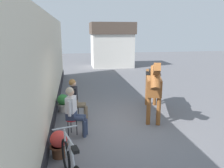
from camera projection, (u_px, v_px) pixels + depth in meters
ground_plane at (114, 97)px, 9.89m from camera, size 40.00×40.00×0.00m
pub_facade_wall at (49, 71)px, 7.67m from camera, size 0.34×14.00×3.40m
distant_cottage at (112, 44)px, 17.96m from camera, size 3.40×2.60×3.50m
seated_visitor_near at (73, 109)px, 6.16m from camera, size 0.61×0.49×1.39m
seated_visitor_far at (76, 98)px, 7.19m from camera, size 0.61×0.48×1.39m
saddled_horse_center at (153, 83)px, 7.59m from camera, size 1.16×2.90×2.06m
flower_planter_near at (59, 143)px, 5.18m from camera, size 0.43×0.43×0.64m
flower_planter_far at (63, 103)px, 8.12m from camera, size 0.43×0.43×0.64m
leaning_bicycle at (72, 168)px, 4.15m from camera, size 0.59×1.72×1.02m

